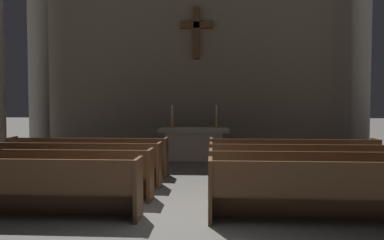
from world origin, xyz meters
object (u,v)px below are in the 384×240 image
Objects in this scene: altar at (194,143)px; pew_right_row_1 at (342,192)px; candlestick_right at (216,121)px; pew_right_row_2 at (320,177)px; pew_left_row_1 at (14,187)px; column_left_third at (38,61)px; pew_left_row_4 at (88,156)px; pew_right_row_4 at (293,158)px; pew_left_row_3 at (70,164)px; candlestick_left at (172,120)px; pew_left_row_2 at (47,174)px; column_right_third at (360,59)px; pew_right_row_3 at (304,166)px.

pew_right_row_1 is at bearing -67.55° from altar.
pew_right_row_2 is at bearing -70.04° from candlestick_right.
altar is at bearing 67.55° from pew_left_row_1.
column_left_third is 5.98m from altar.
pew_left_row_4 and pew_right_row_4 have the same top height.
pew_left_row_3 is at bearing -123.06° from altar.
candlestick_left reaches higher than altar.
altar reaches higher than pew_left_row_4.
pew_left_row_1 and pew_left_row_4 have the same top height.
altar is (2.49, 2.72, 0.06)m from pew_left_row_4.
column_left_third is (-7.79, 5.50, 2.75)m from pew_right_row_2.
pew_left_row_1 is 5.09m from pew_right_row_2.
altar is at bearing 112.45° from pew_right_row_1.
pew_left_row_1 is 1.10m from pew_left_row_2.
candlestick_left is (4.61, -0.58, -1.98)m from column_left_third.
pew_left_row_2 is 5.51m from altar.
candlestick_left is at bearing 64.94° from pew_left_row_3.
altar reaches higher than pew_left_row_2.
pew_right_row_4 is at bearing 23.84° from pew_left_row_2.
pew_right_row_1 is 0.59× the size of column_right_third.
pew_left_row_2 is at bearing 180.00° from pew_right_row_2.
pew_right_row_4 is at bearing 0.00° from pew_left_row_4.
candlestick_right reaches higher than pew_right_row_2.
pew_right_row_3 is 5.44× the size of candlestick_right.
pew_left_row_4 is 1.00× the size of pew_right_row_1.
candlestick_right reaches higher than pew_right_row_3.
pew_right_row_3 is at bearing 90.00° from pew_right_row_1.
column_left_third is at bearing 122.66° from pew_left_row_3.
column_right_third is (2.82, 6.60, 2.75)m from pew_right_row_1.
pew_left_row_2 is 5.91m from candlestick_right.
column_left_third is (-7.79, 3.30, 2.75)m from pew_right_row_4.
pew_left_row_1 and pew_right_row_3 have the same top height.
candlestick_right is at bearing 62.10° from pew_left_row_1.
column_right_third is (2.82, 5.50, 2.75)m from pew_right_row_2.
pew_left_row_1 is at bearing 180.00° from pew_right_row_1.
column_right_third is (7.79, 5.50, 2.75)m from pew_left_row_2.
pew_right_row_3 is 0.59× the size of column_right_third.
pew_left_row_3 is at bearing -129.83° from candlestick_right.
pew_left_row_4 and pew_right_row_3 have the same top height.
pew_right_row_1 is 3.30m from pew_right_row_4.
pew_right_row_3 is (0.00, 2.20, 0.00)m from pew_right_row_1.
pew_left_row_2 is 1.00× the size of pew_right_row_2.
pew_left_row_2 is 9.92m from column_right_third.
pew_right_row_2 is 0.59× the size of column_right_third.
pew_left_row_2 is at bearing -144.79° from column_right_third.
pew_right_row_3 is 9.36m from column_left_third.
pew_left_row_3 is 5.90m from column_left_third.
pew_left_row_1 and pew_right_row_2 have the same top height.
pew_left_row_4 is at bearing -123.28° from candlestick_left.
pew_right_row_4 is at bearing -22.96° from column_left_third.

